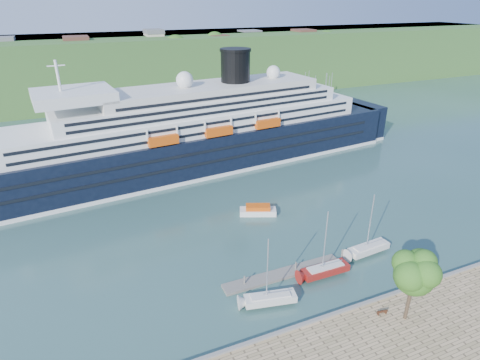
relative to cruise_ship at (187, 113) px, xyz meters
The scene contains 11 objects.
ground 58.11m from the cruise_ship, 88.47° to the right, with size 400.00×400.00×0.00m, color #2A4B46.
far_hillside 88.60m from the cruise_ship, 89.03° to the left, with size 400.00×50.00×24.00m, color #2C5120.
quay_coping 58.04m from the cruise_ship, 88.48° to the right, with size 220.00×0.50×0.30m, color slate.
cruise_ship is the anchor object (origin of this frame).
park_bench 60.76m from the cruise_ship, 82.28° to the right, with size 1.33×0.55×0.85m, color #4E2A16, non-canonical shape.
promenade_tree 61.97m from the cruise_ship, 80.41° to the right, with size 6.55×6.55×10.85m, color #275716, non-canonical shape.
floating_pontoon 47.74m from the cruise_ship, 88.90° to the right, with size 19.19×2.35×0.43m, color slate, non-canonical shape.
sailboat_white_near 51.57m from the cruise_ship, 94.38° to the right, with size 7.83×2.18×10.12m, color silver, non-canonical shape.
sailboat_red 49.59m from the cruise_ship, 82.32° to the right, with size 8.23×2.28×10.62m, color maroon, non-canonical shape.
sailboat_white_far 49.95m from the cruise_ship, 70.67° to the right, with size 8.06×2.24×10.41m, color silver, non-canonical shape.
tender_launch 30.76m from the cruise_ship, 78.80° to the right, with size 7.05×2.41×1.95m, color #D54C0C, non-canonical shape.
Camera 1 is at (-26.07, -31.85, 38.20)m, focal length 30.00 mm.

